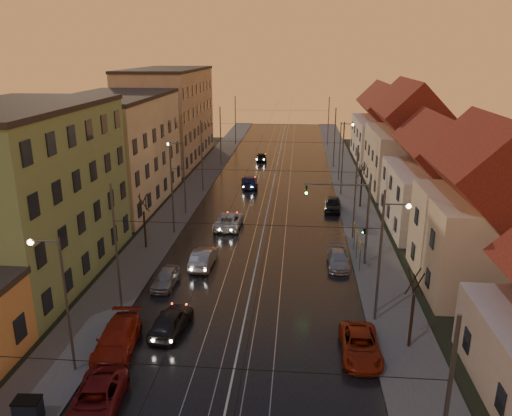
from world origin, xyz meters
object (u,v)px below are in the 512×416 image
(street_lamp_2, at_px, (181,171))
(street_lamp_3, at_px, (342,146))
(driving_car_1, at_px, (203,258))
(driving_car_4, at_px, (261,157))
(traffic_light_mast, at_px, (355,212))
(driving_car_3, at_px, (249,182))
(parked_right_2, at_px, (332,204))
(parked_left_1, at_px, (96,400))
(dumpster, at_px, (28,410))
(parked_right_1, at_px, (338,259))
(driving_car_2, at_px, (229,220))
(parked_left_2, at_px, (117,339))
(street_lamp_1, at_px, (386,247))
(driving_car_0, at_px, (171,321))
(street_lamp_0, at_px, (60,293))
(parked_right_0, at_px, (360,345))
(parked_left_3, at_px, (166,278))

(street_lamp_2, xyz_separation_m, street_lamp_3, (18.21, 16.00, 0.00))
(driving_car_1, distance_m, driving_car_4, 41.26)
(traffic_light_mast, distance_m, driving_car_3, 26.52)
(street_lamp_2, distance_m, driving_car_1, 14.76)
(street_lamp_3, relative_size, parked_right_2, 1.86)
(traffic_light_mast, relative_size, parked_left_1, 1.44)
(driving_car_4, bearing_deg, parked_left_1, 80.39)
(traffic_light_mast, height_order, dumpster, traffic_light_mast)
(parked_right_2, distance_m, dumpster, 38.45)
(parked_right_1, bearing_deg, traffic_light_mast, 16.68)
(driving_car_2, height_order, parked_left_2, parked_left_2)
(street_lamp_1, xyz_separation_m, driving_car_1, (-13.43, 6.66, -4.14))
(driving_car_0, bearing_deg, parked_right_1, -128.66)
(traffic_light_mast, relative_size, parked_right_2, 1.67)
(street_lamp_0, height_order, street_lamp_1, same)
(driving_car_4, bearing_deg, driving_car_3, 82.81)
(driving_car_0, height_order, dumpster, driving_car_0)
(street_lamp_0, bearing_deg, parked_right_0, 10.25)
(driving_car_1, bearing_deg, street_lamp_2, -68.26)
(traffic_light_mast, distance_m, parked_left_1, 24.15)
(street_lamp_0, height_order, dumpster, street_lamp_0)
(parked_right_0, xyz_separation_m, parked_right_2, (0.03, 27.77, 0.06))
(parked_left_2, bearing_deg, driving_car_3, 78.82)
(street_lamp_2, relative_size, parked_left_2, 1.52)
(parked_right_1, bearing_deg, street_lamp_2, 142.56)
(street_lamp_0, bearing_deg, traffic_light_mast, 43.10)
(driving_car_1, distance_m, driving_car_3, 25.20)
(driving_car_3, xyz_separation_m, parked_left_3, (-3.51, -28.98, -0.07))
(parked_left_3, bearing_deg, street_lamp_3, 67.32)
(street_lamp_3, distance_m, traffic_light_mast, 28.03)
(driving_car_1, relative_size, parked_right_0, 0.94)
(parked_left_3, distance_m, parked_right_1, 14.12)
(street_lamp_3, relative_size, driving_car_0, 1.77)
(driving_car_1, distance_m, driving_car_2, 9.61)
(street_lamp_2, bearing_deg, street_lamp_0, -90.00)
(parked_left_2, bearing_deg, dumpster, -113.31)
(traffic_light_mast, xyz_separation_m, driving_car_4, (-10.67, 39.90, -3.90))
(driving_car_4, distance_m, parked_left_1, 59.07)
(street_lamp_1, height_order, driving_car_2, street_lamp_1)
(parked_left_1, xyz_separation_m, parked_right_2, (13.53, 33.77, 0.04))
(street_lamp_2, distance_m, driving_car_0, 24.22)
(parked_left_2, bearing_deg, street_lamp_2, 89.48)
(street_lamp_2, height_order, parked_right_0, street_lamp_2)
(street_lamp_1, height_order, parked_right_1, street_lamp_1)
(driving_car_0, relative_size, driving_car_3, 0.90)
(parked_right_2, relative_size, dumpster, 3.59)
(street_lamp_1, distance_m, street_lamp_3, 36.00)
(street_lamp_3, xyz_separation_m, driving_car_2, (-12.62, -19.76, -4.14))
(driving_car_3, height_order, parked_right_0, driving_car_3)
(street_lamp_0, relative_size, parked_left_2, 1.52)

